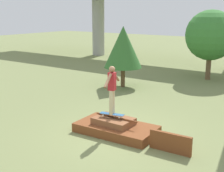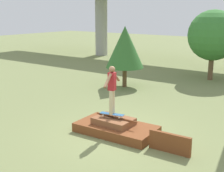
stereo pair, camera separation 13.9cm
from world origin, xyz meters
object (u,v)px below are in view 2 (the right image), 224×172
Objects in this scene: tree_behind_left at (213,35)px; skateboard at (112,114)px; tree_behind_right at (125,47)px; skater at (112,87)px.

skateboard is at bearing -89.01° from tree_behind_left.
tree_behind_left is 5.47m from tree_behind_right.
skateboard is 0.93m from skater.
skateboard is 0.53× the size of skater.
tree_behind_right is (-3.30, 5.69, 1.47)m from skateboard.
tree_behind_left reaches higher than tree_behind_right.
tree_behind_right is at bearing -124.97° from tree_behind_left.
tree_behind_left is at bearing 90.99° from skateboard.
tree_behind_left is 1.26× the size of tree_behind_right.
tree_behind_left is at bearing 90.99° from skater.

